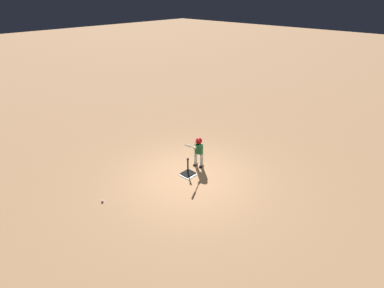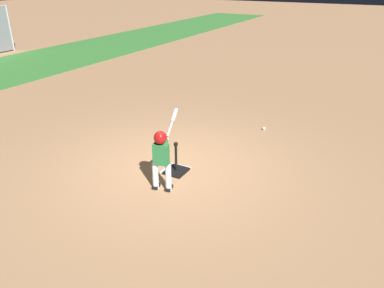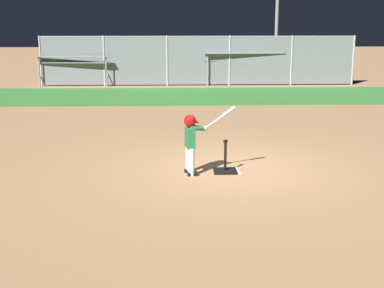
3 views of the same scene
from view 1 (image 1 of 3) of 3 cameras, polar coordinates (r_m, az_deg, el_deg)
name	(u,v)px [view 1 (image 1 of 3)]	position (r m, az deg, el deg)	size (l,w,h in m)	color
ground_plane	(189,178)	(9.94, -0.53, -6.50)	(90.00, 90.00, 0.00)	#99704C
home_plate	(188,175)	(10.09, -0.77, -5.87)	(0.44, 0.44, 0.02)	white
batting_tee	(188,172)	(10.09, -0.78, -5.35)	(0.42, 0.38, 0.60)	black
batter_child	(198,149)	(10.23, 1.20, -0.91)	(0.95, 0.39, 1.22)	silver
baseball	(102,201)	(9.27, -16.71, -10.38)	(0.07, 0.07, 0.07)	white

